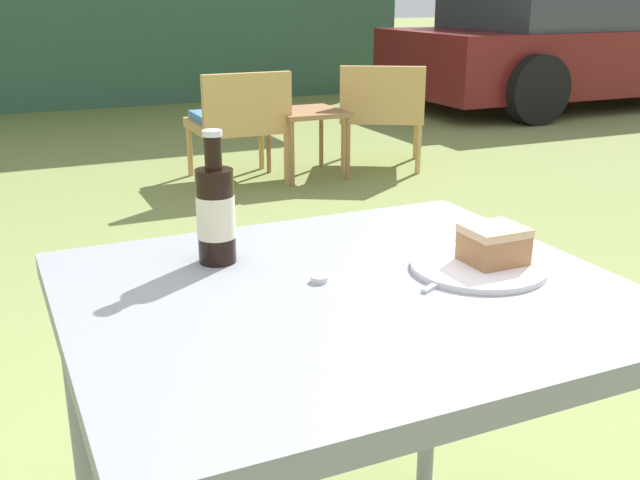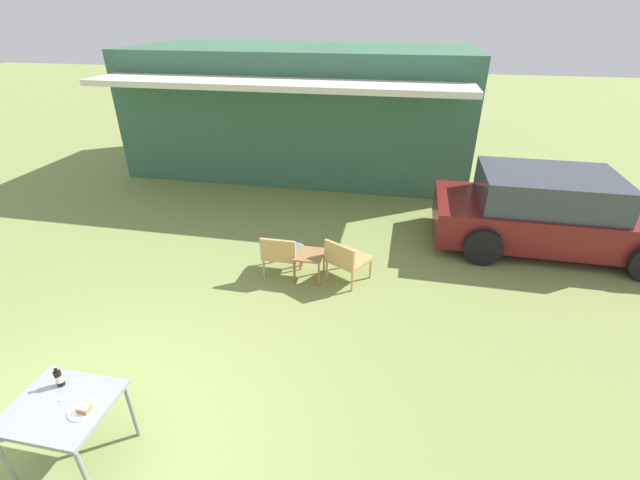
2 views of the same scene
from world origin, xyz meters
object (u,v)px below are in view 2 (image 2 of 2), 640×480
object	(u,v)px
cake_on_plate	(83,409)
wicker_chair_plain	(346,258)
wicker_chair_cushioned	(282,251)
garden_side_table	(309,257)
patio_table	(62,410)
parked_car	(550,212)
cola_bottle_near	(59,378)

from	to	relation	value
cake_on_plate	wicker_chair_plain	bearing A→B (deg)	63.26
wicker_chair_cushioned	garden_side_table	bearing A→B (deg)	174.94
wicker_chair_cushioned	patio_table	xyz separation A→B (m)	(-1.01, -3.55, 0.25)
parked_car	cake_on_plate	distance (m)	7.46
wicker_chair_cushioned	cola_bottle_near	xyz separation A→B (m)	(-1.16, -3.34, 0.41)
wicker_chair_cushioned	patio_table	bearing A→B (deg)	74.80
wicker_chair_plain	garden_side_table	size ratio (longest dim) A/B	1.62
parked_car	cola_bottle_near	size ratio (longest dim) A/B	17.54
parked_car	garden_side_table	world-z (taller)	parked_car
wicker_chair_plain	wicker_chair_cushioned	bearing A→B (deg)	29.10
parked_car	patio_table	world-z (taller)	parked_car
parked_car	wicker_chair_cushioned	distance (m)	4.76
parked_car	wicker_chair_plain	bearing A→B (deg)	-150.66
parked_car	patio_table	size ratio (longest dim) A/B	4.64
parked_car	wicker_chair_plain	xyz separation A→B (m)	(-3.36, -1.84, -0.25)
parked_car	cola_bottle_near	bearing A→B (deg)	-136.45
wicker_chair_cushioned	cake_on_plate	xyz separation A→B (m)	(-0.75, -3.57, 0.34)
wicker_chair_cushioned	patio_table	size ratio (longest dim) A/B	0.82
wicker_chair_plain	patio_table	distance (m)	4.09
parked_car	wicker_chair_cushioned	xyz separation A→B (m)	(-4.39, -1.83, -0.25)
patio_table	wicker_chair_plain	bearing A→B (deg)	59.95
wicker_chair_plain	patio_table	bearing A→B (deg)	89.70
wicker_chair_cushioned	cake_on_plate	bearing A→B (deg)	78.73
wicker_chair_cushioned	wicker_chair_plain	bearing A→B (deg)	-179.96
parked_car	wicker_chair_plain	size ratio (longest dim) A/B	5.37
parked_car	wicker_chair_cushioned	bearing A→B (deg)	-156.80
wicker_chair_plain	garden_side_table	distance (m)	0.58
wicker_chair_cushioned	wicker_chair_plain	world-z (taller)	same
parked_car	garden_side_table	size ratio (longest dim) A/B	8.69
parked_car	garden_side_table	xyz separation A→B (m)	(-3.93, -1.88, -0.27)
wicker_chair_cushioned	garden_side_table	world-z (taller)	wicker_chair_cushioned
parked_car	garden_side_table	bearing A→B (deg)	-153.93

